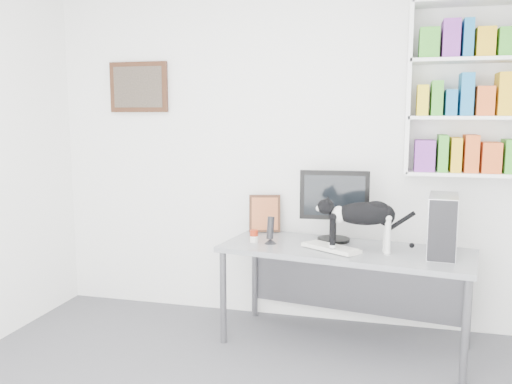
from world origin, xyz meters
TOP-DOWN VIEW (x-y plane):
  - room at (0.00, 0.00)m, footprint 4.01×4.01m
  - bookshelf at (1.40, 1.85)m, footprint 1.03×0.28m
  - wall_art at (-1.30, 1.97)m, footprint 0.52×0.04m
  - desk at (0.50, 1.50)m, footprint 1.84×0.94m
  - monitor at (0.40, 1.69)m, footprint 0.53×0.28m
  - keyboard at (0.41, 1.42)m, footprint 0.44×0.36m
  - pc_tower at (1.15, 1.47)m, footprint 0.22×0.42m
  - speaker at (-0.04, 1.50)m, footprint 0.11×0.11m
  - leaning_print at (-0.18, 1.88)m, footprint 0.27×0.16m
  - soup_can at (-0.17, 1.51)m, footprint 0.08×0.08m
  - cat at (0.62, 1.39)m, footprint 0.61×0.25m

SIDE VIEW (x-z plane):
  - desk at x=0.50m, z-range 0.00..0.73m
  - keyboard at x=0.41m, z-range 0.73..0.76m
  - soup_can at x=-0.17m, z-range 0.73..0.82m
  - speaker at x=-0.04m, z-range 0.73..0.94m
  - leaning_print at x=-0.18m, z-range 0.73..1.04m
  - cat at x=0.62m, z-range 0.73..1.10m
  - pc_tower at x=1.15m, z-range 0.73..1.14m
  - monitor at x=0.40m, z-range 0.73..1.27m
  - room at x=0.00m, z-range 0.00..2.70m
  - bookshelf at x=1.40m, z-range 1.23..2.47m
  - wall_art at x=-1.30m, z-range 1.69..2.11m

